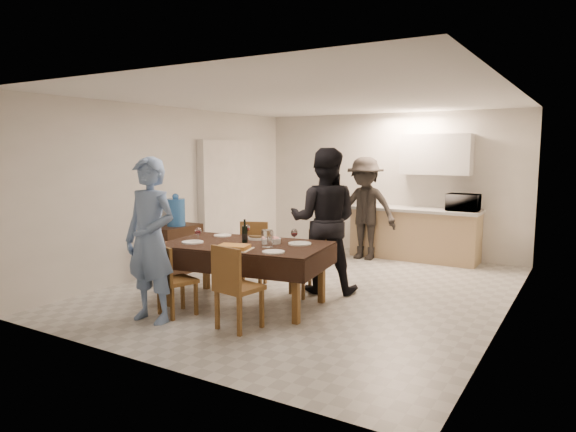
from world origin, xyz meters
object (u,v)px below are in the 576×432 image
(console, at_px, (177,249))
(person_near, at_px, (150,240))
(wine_bottle, at_px, (245,231))
(savoury_tart, at_px, (234,247))
(water_pitcher, at_px, (267,238))
(microwave, at_px, (463,202))
(water_jug, at_px, (176,212))
(person_kitchen, at_px, (365,208))
(person_far, at_px, (324,221))
(dining_table, at_px, (246,246))

(console, distance_m, person_near, 2.37)
(wine_bottle, relative_size, savoury_tart, 0.72)
(person_near, bearing_deg, water_pitcher, 45.83)
(console, bearing_deg, water_pitcher, -20.73)
(wine_bottle, bearing_deg, microwave, 63.61)
(wine_bottle, bearing_deg, water_pitcher, -14.04)
(water_jug, height_order, person_kitchen, person_kitchen)
(water_jug, xyz_separation_m, savoury_tart, (2.02, -1.19, -0.16))
(microwave, bearing_deg, water_jug, 38.46)
(water_jug, height_order, person_near, person_near)
(water_jug, distance_m, microwave, 4.73)
(person_kitchen, bearing_deg, wine_bottle, -94.50)
(water_jug, bearing_deg, person_far, 5.62)
(dining_table, height_order, person_kitchen, person_kitchen)
(water_jug, relative_size, person_kitchen, 0.24)
(wine_bottle, height_order, person_far, person_far)
(water_pitcher, bearing_deg, water_jug, 159.27)
(dining_table, relative_size, water_pitcher, 10.40)
(water_jug, height_order, microwave, microwave)
(water_jug, height_order, water_pitcher, water_jug)
(console, xyz_separation_m, water_pitcher, (2.27, -0.86, 0.50))
(console, bearing_deg, savoury_tart, -30.50)
(water_pitcher, relative_size, person_far, 0.10)
(console, bearing_deg, water_jug, 0.00)
(dining_table, distance_m, wine_bottle, 0.20)
(dining_table, relative_size, person_near, 1.15)
(water_pitcher, height_order, person_far, person_far)
(water_jug, distance_m, wine_bottle, 2.01)
(person_kitchen, bearing_deg, water_jug, -130.44)
(dining_table, xyz_separation_m, person_near, (-0.55, -1.05, 0.19))
(water_pitcher, bearing_deg, person_near, -131.99)
(water_jug, xyz_separation_m, person_kitchen, (2.12, 2.49, -0.06))
(person_far, bearing_deg, person_kitchen, -100.72)
(water_jug, relative_size, wine_bottle, 1.45)
(savoury_tart, bearing_deg, person_far, 72.53)
(wine_bottle, relative_size, person_near, 0.16)
(savoury_tart, relative_size, microwave, 0.79)
(savoury_tart, distance_m, microwave, 4.46)
(dining_table, bearing_deg, savoury_tart, -83.61)
(water_jug, distance_m, savoury_tart, 2.35)
(water_jug, xyz_separation_m, wine_bottle, (1.87, -0.76, -0.04))
(person_far, bearing_deg, dining_table, 42.92)
(savoury_tart, bearing_deg, person_kitchen, 88.36)
(microwave, bearing_deg, wine_bottle, 63.61)
(wine_bottle, relative_size, person_kitchen, 0.16)
(person_near, bearing_deg, person_far, 60.17)
(dining_table, relative_size, microwave, 4.12)
(water_jug, xyz_separation_m, water_pitcher, (2.27, -0.86, -0.08))
(microwave, bearing_deg, savoury_tart, 67.80)
(dining_table, height_order, microwave, microwave)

